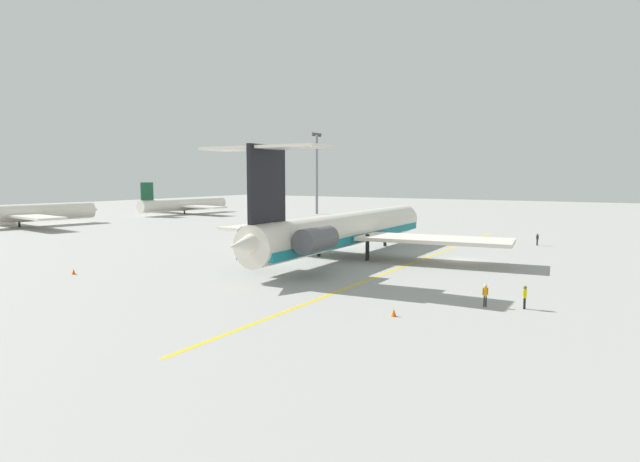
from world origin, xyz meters
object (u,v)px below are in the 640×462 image
Objects in this scene: ground_crew_portside at (537,238)px; safety_cone_wingtip at (74,272)px; ground_crew_near_nose at (292,226)px; light_mast at (317,169)px; ground_crew_starboard at (485,292)px; safety_cone_tail at (394,313)px; airliner_mid_left at (23,213)px; safety_cone_nose at (308,230)px; airliner_mid_right at (187,204)px; main_jetliner at (343,230)px; ground_crew_near_tail at (525,294)px.

safety_cone_wingtip is (-49.25, 37.26, -0.86)m from ground_crew_portside.
ground_crew_near_nose is 48.18m from light_mast.
ground_crew_starboard is 3.21× the size of safety_cone_wingtip.
ground_crew_near_nose is 0.95× the size of ground_crew_portside.
safety_cone_tail is at bearing 37.67° from ground_crew_near_nose.
ground_crew_portside reaches higher than ground_crew_starboard.
ground_crew_starboard is at bearing -92.31° from airliner_mid_left.
safety_cone_wingtip is at bearing -177.44° from safety_cone_nose.
safety_cone_wingtip is (-71.43, -55.55, -2.27)m from airliner_mid_right.
main_jetliner is 27.63m from safety_cone_tail.
ground_crew_portside is 75.02m from light_mast.
ground_crew_near_nose is 2.91m from safety_cone_nose.
ground_crew_starboard is at bearing -142.94° from ground_crew_portside.
light_mast is at bearing 32.55° from main_jetliner.
airliner_mid_right is 1.33× the size of light_mast.
ground_crew_starboard is at bearing -141.48° from light_mast.
safety_cone_wingtip is at bearing -111.65° from ground_crew_starboard.
main_jetliner is 1.42× the size of airliner_mid_left.
ground_crew_portside is (-22.18, -92.81, -1.40)m from airliner_mid_right.
safety_cone_nose and safety_cone_wingtip have the same top height.
safety_cone_tail is at bearing -121.96° from airliner_mid_right.
airliner_mid_right is at bearing 66.90° from safety_cone_nose.
ground_crew_portside is at bearing -122.86° from light_mast.
ground_crew_near_nose is at bearing 5.58° from safety_cone_wingtip.
airliner_mid_right is at bearing 110.09° from ground_crew_portside.
safety_cone_wingtip is (-8.83, 42.56, -0.86)m from ground_crew_near_tail.
safety_cone_wingtip is at bearing 176.42° from ground_crew_portside.
safety_cone_nose is at bearing -167.10° from ground_crew_starboard.
main_jetliner is 88.18m from airliner_mid_right.
ground_crew_near_nose reaches higher than safety_cone_tail.
safety_cone_tail is (-69.75, -90.43, -2.27)m from airliner_mid_right.
airliner_mid_right is 95.44m from ground_crew_portside.
airliner_mid_left reaches higher than ground_crew_portside.
airliner_mid_right is (44.35, -0.55, -0.24)m from airliner_mid_left.
ground_crew_near_tail is at bearing -123.17° from main_jetliner.
light_mast is (40.27, 62.35, 10.89)m from ground_crew_portside.
main_jetliner is at bearing -83.57° from airliner_mid_left.
ground_crew_near_tail is at bearing 47.59° from ground_crew_near_nose.
main_jetliner reaches higher than airliner_mid_left.
ground_crew_portside is 39.45m from safety_cone_nose.
main_jetliner reaches higher than ground_crew_near_nose.
ground_crew_starboard is (-39.29, -44.42, 0.03)m from ground_crew_near_nose.
ground_crew_portside is 3.26× the size of safety_cone_tail.
main_jetliner is at bearing 36.25° from safety_cone_tail.
safety_cone_tail is (-46.97, -37.05, 0.00)m from safety_cone_nose.
airliner_mid_left is at bearing 136.88° from ground_crew_portside.
airliner_mid_left is 55.33m from ground_crew_near_nose.
safety_cone_nose is at bearing -150.72° from light_mast.
safety_cone_nose is 1.00× the size of safety_cone_wingtip.
main_jetliner is 79.39m from light_mast.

